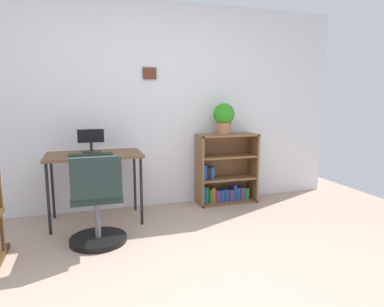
{
  "coord_description": "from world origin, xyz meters",
  "views": [
    {
      "loc": [
        -0.63,
        -1.99,
        1.34
      ],
      "look_at": [
        0.41,
        1.31,
        0.77
      ],
      "focal_mm": 31.87,
      "sensor_mm": 36.0,
      "label": 1
    }
  ],
  "objects_px": {
    "office_chair": "(97,207)",
    "potted_plant_on_shelf": "(224,117)",
    "bookshelf_low": "(224,172)",
    "desk": "(94,160)",
    "keyboard": "(91,155)",
    "monitor": "(91,141)"
  },
  "relations": [
    {
      "from": "office_chair",
      "to": "potted_plant_on_shelf",
      "type": "bearing_deg",
      "value": 27.54
    },
    {
      "from": "office_chair",
      "to": "potted_plant_on_shelf",
      "type": "xyz_separation_m",
      "value": [
        1.57,
        0.82,
        0.73
      ]
    },
    {
      "from": "desk",
      "to": "keyboard",
      "type": "relative_size",
      "value": 2.28
    },
    {
      "from": "desk",
      "to": "office_chair",
      "type": "height_order",
      "value": "office_chair"
    },
    {
      "from": "monitor",
      "to": "potted_plant_on_shelf",
      "type": "bearing_deg",
      "value": 2.86
    },
    {
      "from": "office_chair",
      "to": "potted_plant_on_shelf",
      "type": "relative_size",
      "value": 2.23
    },
    {
      "from": "monitor",
      "to": "bookshelf_low",
      "type": "bearing_deg",
      "value": 4.69
    },
    {
      "from": "monitor",
      "to": "office_chair",
      "type": "height_order",
      "value": "monitor"
    },
    {
      "from": "monitor",
      "to": "potted_plant_on_shelf",
      "type": "xyz_separation_m",
      "value": [
        1.58,
        0.08,
        0.23
      ]
    },
    {
      "from": "bookshelf_low",
      "to": "keyboard",
      "type": "bearing_deg",
      "value": -167.54
    },
    {
      "from": "keyboard",
      "to": "bookshelf_low",
      "type": "distance_m",
      "value": 1.71
    },
    {
      "from": "monitor",
      "to": "bookshelf_low",
      "type": "distance_m",
      "value": 1.7
    },
    {
      "from": "keyboard",
      "to": "office_chair",
      "type": "xyz_separation_m",
      "value": [
        0.03,
        -0.51,
        -0.39
      ]
    },
    {
      "from": "desk",
      "to": "office_chair",
      "type": "xyz_separation_m",
      "value": [
        -0.01,
        -0.63,
        -0.32
      ]
    },
    {
      "from": "bookshelf_low",
      "to": "desk",
      "type": "bearing_deg",
      "value": -171.53
    },
    {
      "from": "office_chair",
      "to": "desk",
      "type": "bearing_deg",
      "value": 89.12
    },
    {
      "from": "keyboard",
      "to": "potted_plant_on_shelf",
      "type": "height_order",
      "value": "potted_plant_on_shelf"
    },
    {
      "from": "office_chair",
      "to": "potted_plant_on_shelf",
      "type": "distance_m",
      "value": 1.91
    },
    {
      "from": "potted_plant_on_shelf",
      "to": "bookshelf_low",
      "type": "bearing_deg",
      "value": 54.0
    },
    {
      "from": "monitor",
      "to": "office_chair",
      "type": "relative_size",
      "value": 0.32
    },
    {
      "from": "monitor",
      "to": "bookshelf_low",
      "type": "relative_size",
      "value": 0.31
    },
    {
      "from": "desk",
      "to": "potted_plant_on_shelf",
      "type": "height_order",
      "value": "potted_plant_on_shelf"
    }
  ]
}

